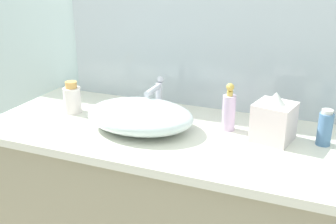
% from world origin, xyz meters
% --- Properties ---
extents(bathroom_wall_rear, '(6.00, 0.06, 2.60)m').
position_xyz_m(bathroom_wall_rear, '(0.00, 0.73, 1.30)').
color(bathroom_wall_rear, silver).
rests_on(bathroom_wall_rear, ground).
extents(sink_basin, '(0.41, 0.30, 0.10)m').
position_xyz_m(sink_basin, '(-0.33, 0.37, 0.91)').
color(sink_basin, silver).
rests_on(sink_basin, vanity_counter).
extents(faucet, '(0.03, 0.15, 0.15)m').
position_xyz_m(faucet, '(-0.33, 0.53, 0.95)').
color(faucet, silver).
rests_on(faucet, vanity_counter).
extents(soap_dispenser, '(0.05, 0.05, 0.18)m').
position_xyz_m(soap_dispenser, '(-0.02, 0.48, 0.93)').
color(soap_dispenser, '#C9ADCE').
rests_on(soap_dispenser, vanity_counter).
extents(lotion_bottle, '(0.07, 0.07, 0.13)m').
position_xyz_m(lotion_bottle, '(-0.66, 0.42, 0.91)').
color(lotion_bottle, silver).
rests_on(lotion_bottle, vanity_counter).
extents(perfume_bottle, '(0.05, 0.05, 0.13)m').
position_xyz_m(perfume_bottle, '(0.31, 0.48, 0.92)').
color(perfume_bottle, teal).
rests_on(perfume_bottle, vanity_counter).
extents(tissue_box, '(0.15, 0.15, 0.18)m').
position_xyz_m(tissue_box, '(0.14, 0.45, 0.93)').
color(tissue_box, silver).
rests_on(tissue_box, vanity_counter).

